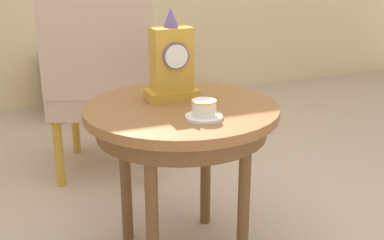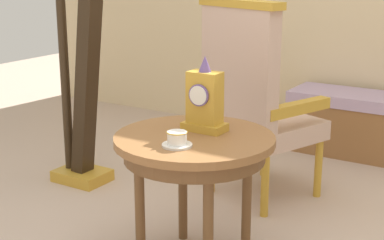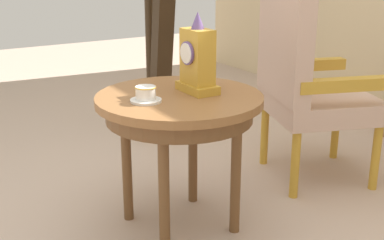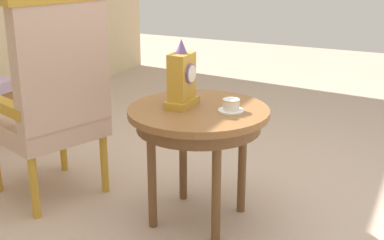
{
  "view_description": "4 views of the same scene",
  "coord_description": "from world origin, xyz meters",
  "px_view_note": "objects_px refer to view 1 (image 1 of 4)",
  "views": [
    {
      "loc": [
        -0.66,
        -1.57,
        1.14
      ],
      "look_at": [
        -0.01,
        0.04,
        0.54
      ],
      "focal_mm": 46.72,
      "sensor_mm": 36.0,
      "label": 1
    },
    {
      "loc": [
        1.22,
        -2.03,
        1.34
      ],
      "look_at": [
        -0.07,
        0.03,
        0.67
      ],
      "focal_mm": 54.78,
      "sensor_mm": 36.0,
      "label": 2
    },
    {
      "loc": [
        1.73,
        -1.01,
        1.17
      ],
      "look_at": [
        0.01,
        0.05,
        0.51
      ],
      "focal_mm": 48.27,
      "sensor_mm": 36.0,
      "label": 3
    },
    {
      "loc": [
        -2.31,
        -1.02,
        1.37
      ],
      "look_at": [
        -0.11,
        0.04,
        0.56
      ],
      "focal_mm": 49.57,
      "sensor_mm": 36.0,
      "label": 4
    }
  ],
  "objects_px": {
    "side_table": "(181,125)",
    "mantel_clock": "(171,63)",
    "armchair": "(102,65)",
    "teacup_left": "(204,110)",
    "window_bench": "(107,81)"
  },
  "relations": [
    {
      "from": "mantel_clock",
      "to": "armchair",
      "type": "distance_m",
      "value": 0.74
    },
    {
      "from": "window_bench",
      "to": "teacup_left",
      "type": "bearing_deg",
      "value": -93.45
    },
    {
      "from": "armchair",
      "to": "mantel_clock",
      "type": "bearing_deg",
      "value": -81.27
    },
    {
      "from": "side_table",
      "to": "armchair",
      "type": "xyz_separation_m",
      "value": [
        -0.11,
        0.81,
        0.06
      ]
    },
    {
      "from": "armchair",
      "to": "teacup_left",
      "type": "bearing_deg",
      "value": -82.3
    },
    {
      "from": "mantel_clock",
      "to": "window_bench",
      "type": "relative_size",
      "value": 0.37
    },
    {
      "from": "side_table",
      "to": "teacup_left",
      "type": "xyz_separation_m",
      "value": [
        0.02,
        -0.16,
        0.1
      ]
    },
    {
      "from": "side_table",
      "to": "mantel_clock",
      "type": "xyz_separation_m",
      "value": [
        -0.0,
        0.09,
        0.21
      ]
    },
    {
      "from": "mantel_clock",
      "to": "side_table",
      "type": "bearing_deg",
      "value": -87.94
    },
    {
      "from": "side_table",
      "to": "window_bench",
      "type": "bearing_deg",
      "value": 85.72
    },
    {
      "from": "teacup_left",
      "to": "mantel_clock",
      "type": "relative_size",
      "value": 0.37
    },
    {
      "from": "teacup_left",
      "to": "armchair",
      "type": "xyz_separation_m",
      "value": [
        -0.13,
        0.97,
        -0.04
      ]
    },
    {
      "from": "side_table",
      "to": "mantel_clock",
      "type": "relative_size",
      "value": 2.09
    },
    {
      "from": "mantel_clock",
      "to": "armchair",
      "type": "bearing_deg",
      "value": 98.73
    },
    {
      "from": "teacup_left",
      "to": "mantel_clock",
      "type": "bearing_deg",
      "value": 94.78
    }
  ]
}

